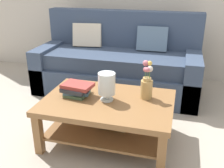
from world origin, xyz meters
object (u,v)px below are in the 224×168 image
Objects in this scene: couch at (118,65)px; coffee_table at (108,111)px; book_stack_main at (77,89)px; glass_hurricane_vase at (107,84)px; flower_pitcher at (147,84)px.

coffee_table is (0.22, -1.24, -0.05)m from couch.
book_stack_main reaches higher than coffee_table.
book_stack_main is at bearing 175.86° from glass_hurricane_vase.
couch reaches higher than coffee_table.
flower_pitcher is at bearing 22.57° from glass_hurricane_vase.
couch is at bearing 85.37° from book_stack_main.
flower_pitcher reaches higher than book_stack_main.
couch is at bearing 99.87° from coffee_table.
coffee_table is 0.28m from glass_hurricane_vase.
couch is 8.17× the size of glass_hurricane_vase.
book_stack_main is at bearing -169.43° from flower_pitcher.
couch is 1.23m from book_stack_main.
couch is at bearing 99.33° from glass_hurricane_vase.
book_stack_main is 0.84× the size of flower_pitcher.
flower_pitcher reaches higher than glass_hurricane_vase.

